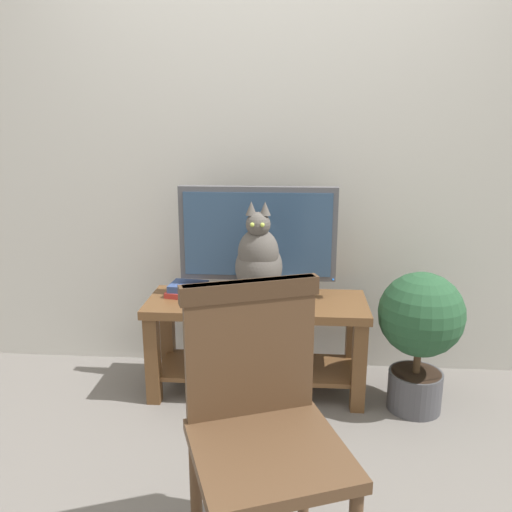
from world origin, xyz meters
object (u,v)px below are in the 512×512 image
tv_stand (257,329)px  media_box (259,299)px  tv (258,240)px  wooden_chair (261,414)px  cat (259,260)px  potted_plant (420,328)px  book_stack (188,290)px

tv_stand → media_box: size_ratio=3.20×
tv → wooden_chair: 1.24m
tv → cat: size_ratio=1.74×
cat → potted_plant: (0.80, -0.03, -0.32)m
tv → tv_stand: bearing=-90.0°
tv_stand → media_box: media_box is taller
tv_stand → cat: (0.02, -0.10, 0.41)m
cat → tv_stand: bearing=100.3°
media_box → tv_stand: bearing=101.4°
media_box → book_stack: size_ratio=1.51×
book_stack → cat: bearing=-20.3°
book_stack → tv_stand: bearing=-7.5°
media_box → wooden_chair: 1.06m
tv → potted_plant: tv is taller
tv_stand → potted_plant: size_ratio=1.59×
book_stack → media_box: bearing=-18.4°
cat → wooden_chair: (0.08, -1.04, -0.21)m
cat → potted_plant: 0.86m
book_stack → wooden_chair: bearing=-68.5°
potted_plant → tv: bearing=166.8°
wooden_chair → book_stack: wooden_chair is taller
wooden_chair → cat: bearing=94.3°
tv → book_stack: bearing=-177.3°
media_box → cat: size_ratio=0.77×
tv_stand → tv: (0.00, 0.07, 0.47)m
tv → book_stack: (-0.37, -0.02, -0.28)m
tv_stand → tv: 0.48m
potted_plant → media_box: bearing=176.8°
media_box → book_stack: 0.41m
cat → tv: bearing=96.1°
tv → media_box: tv is taller
cat → book_stack: 0.47m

